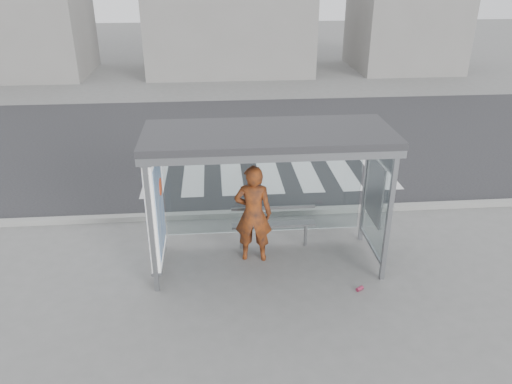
% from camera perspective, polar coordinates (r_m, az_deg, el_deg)
% --- Properties ---
extents(ground, '(80.00, 80.00, 0.00)m').
position_cam_1_polar(ground, '(9.58, 1.28, -8.07)').
color(ground, slate).
rests_on(ground, ground).
extents(road, '(30.00, 10.00, 0.01)m').
position_cam_1_polar(road, '(15.88, -1.43, 5.86)').
color(road, '#242426').
rests_on(road, ground).
extents(curb, '(30.00, 0.18, 0.12)m').
position_cam_1_polar(curb, '(11.22, 0.22, -2.37)').
color(curb, gray).
rests_on(curb, ground).
extents(crosswalk, '(6.55, 3.00, 0.00)m').
position_cam_1_polar(crosswalk, '(13.59, 1.35, 2.44)').
color(crosswalk, silver).
rests_on(crosswalk, ground).
extents(bus_shelter, '(4.25, 1.65, 2.62)m').
position_cam_1_polar(bus_shelter, '(8.68, -1.08, 3.06)').
color(bus_shelter, gray).
rests_on(bus_shelter, ground).
extents(building_left, '(6.00, 5.00, 6.00)m').
position_cam_1_polar(building_left, '(27.60, -25.55, 18.20)').
color(building_left, slate).
rests_on(building_left, ground).
extents(building_center, '(8.00, 5.00, 5.00)m').
position_cam_1_polar(building_center, '(26.12, -3.13, 19.07)').
color(building_center, slate).
rests_on(building_center, ground).
extents(person, '(0.76, 0.55, 1.92)m').
position_cam_1_polar(person, '(9.23, -0.32, -2.51)').
color(person, orange).
rests_on(person, ground).
extents(bench, '(1.65, 0.21, 0.85)m').
position_cam_1_polar(bench, '(9.83, 2.04, -3.67)').
color(bench, slate).
rests_on(bench, ground).
extents(soda_can, '(0.15, 0.13, 0.07)m').
position_cam_1_polar(soda_can, '(9.02, 11.77, -10.76)').
color(soda_can, '#BE385D').
rests_on(soda_can, ground).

